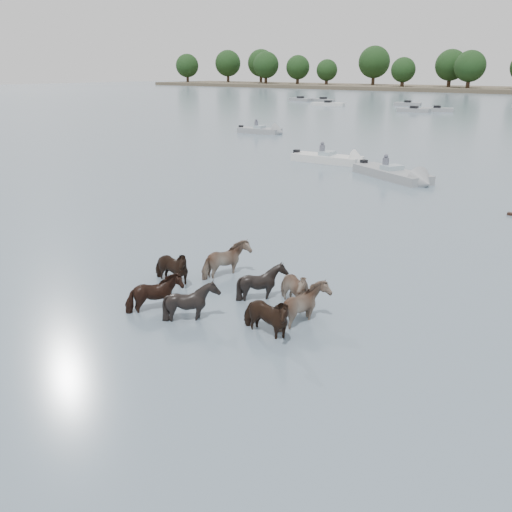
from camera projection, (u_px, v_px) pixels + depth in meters
The scene contains 7 objects.
ground at pixel (128, 307), 14.15m from camera, with size 400.00×400.00×0.00m, color #4D6270.
shoreline at pixel (369, 87), 166.23m from camera, with size 160.00×30.00×1.00m, color #4C4233.
pony_herd at pixel (233, 291), 14.19m from camera, with size 6.02×4.37×1.29m.
motorboat_a at pixel (337, 160), 35.53m from camera, with size 5.31×2.02×1.92m.
motorboat_b at pixel (400, 176), 30.11m from camera, with size 5.85×3.97×1.92m.
motorboat_f at pixel (266, 131), 51.71m from camera, with size 4.85×2.32×1.92m.
treeline at pixel (346, 65), 167.24m from camera, with size 150.59×20.87×12.44m.
Camera 1 is at (10.62, -8.09, 5.90)m, focal length 38.09 mm.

